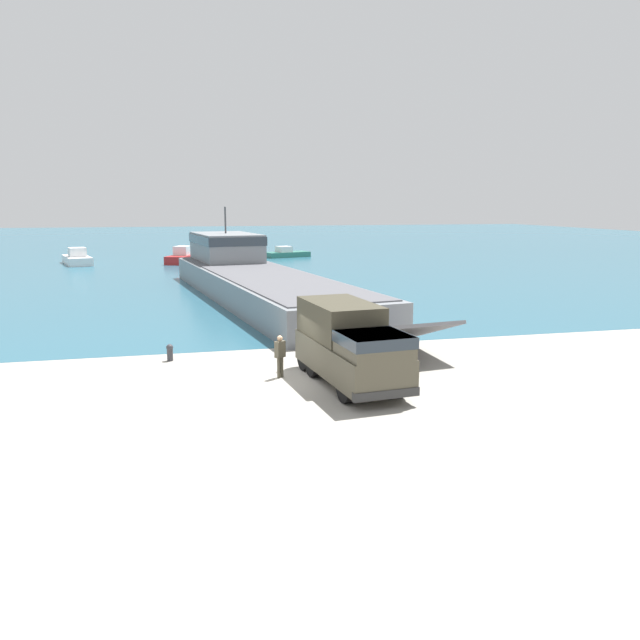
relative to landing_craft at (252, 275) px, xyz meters
The scene contains 9 objects.
ground_plane 24.60m from the landing_craft, 95.00° to the right, with size 240.00×240.00×0.00m, color #9E998E.
water_surface 71.13m from the landing_craft, 91.72° to the left, with size 240.00×180.00×0.01m, color #285B70.
landing_craft is the anchor object (origin of this frame).
military_truck 25.83m from the landing_craft, 88.72° to the right, with size 3.21×7.12×3.19m.
soldier_on_ramp 24.37m from the landing_craft, 94.66° to the right, with size 0.50×0.45×1.80m.
moored_boat_a 30.48m from the landing_craft, 98.70° to the left, with size 5.01×7.85×2.08m.
moored_boat_b 35.35m from the landing_craft, 119.23° to the left, with size 4.46×7.67×2.04m.
moored_boat_c 36.64m from the landing_craft, 75.38° to the left, with size 6.59×4.34×1.48m.
mooring_bollard 21.34m from the landing_craft, 107.64° to the right, with size 0.32×0.32×0.79m.
Camera 1 is at (-4.09, -24.73, 7.14)m, focal length 35.00 mm.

